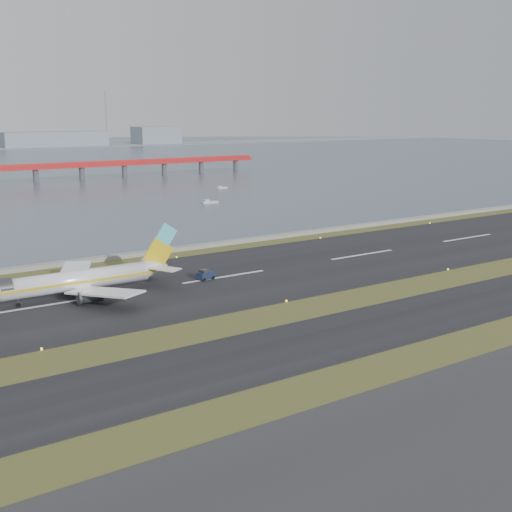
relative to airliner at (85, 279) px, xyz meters
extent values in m
plane|color=#36491A|center=(29.87, -31.79, -3.46)|extent=(1000.00, 1000.00, 0.00)
cube|color=black|center=(29.87, -43.79, -3.41)|extent=(1000.00, 18.00, 0.10)
cube|color=black|center=(29.87, -1.79, -3.41)|extent=(1000.00, 45.00, 0.10)
cube|color=gray|center=(29.87, 28.21, -2.96)|extent=(1000.00, 2.50, 1.00)
cube|color=red|center=(49.87, 218.21, 4.04)|extent=(260.00, 5.00, 1.60)
cube|color=red|center=(49.87, 218.21, 5.54)|extent=(260.00, 0.40, 1.40)
cylinder|color=#4C4C51|center=(49.87, 218.21, -0.46)|extent=(2.80, 2.80, 7.00)
cylinder|color=#4C4C51|center=(145.87, 218.21, -0.46)|extent=(2.80, 2.80, 7.00)
cube|color=gray|center=(169.87, 588.21, 4.54)|extent=(110.00, 35.00, 16.00)
cube|color=gray|center=(289.87, 588.21, 6.54)|extent=(50.00, 35.00, 20.00)
cylinder|color=gray|center=(229.87, 588.21, 26.54)|extent=(1.80, 1.80, 60.00)
cylinder|color=white|center=(-1.50, 0.00, 0.04)|extent=(28.00, 3.80, 3.80)
cone|color=white|center=(14.70, 0.00, 0.34)|extent=(5.00, 3.80, 3.80)
cube|color=yellow|center=(-1.50, -1.92, 0.04)|extent=(31.00, 0.06, 0.45)
cube|color=yellow|center=(-1.50, 1.92, 0.04)|extent=(31.00, 0.06, 0.45)
cube|color=white|center=(0.70, -8.50, -0.66)|extent=(11.31, 15.89, 1.66)
cube|color=white|center=(0.70, 8.50, -0.66)|extent=(11.31, 15.89, 1.66)
cylinder|color=#323236|center=(-1.00, -6.00, -1.86)|extent=(4.20, 2.10, 2.10)
cylinder|color=#323236|center=(-1.00, 6.00, -1.86)|extent=(4.20, 2.10, 2.10)
cube|color=yellow|center=(15.50, 0.00, 3.24)|extent=(6.80, 0.35, 6.85)
cube|color=#51D4E7|center=(17.40, 0.00, 6.94)|extent=(4.85, 0.37, 4.90)
cube|color=white|center=(15.00, -3.80, 0.84)|extent=(5.64, 6.80, 0.22)
cube|color=white|center=(15.00, 3.80, 0.84)|extent=(5.64, 6.80, 0.22)
cylinder|color=black|center=(-12.50, 0.00, -3.01)|extent=(0.80, 0.28, 0.80)
cylinder|color=black|center=(0.00, -2.80, -2.91)|extent=(1.00, 0.38, 1.00)
cylinder|color=black|center=(0.00, 2.80, -2.91)|extent=(1.00, 0.38, 1.00)
cube|color=#16233E|center=(25.50, -1.52, -2.45)|extent=(3.93, 2.72, 1.34)
cube|color=#323236|center=(25.06, -1.61, -1.55)|extent=(1.89, 1.97, 0.78)
cylinder|color=black|center=(24.48, -2.65, -3.07)|extent=(0.84, 0.49, 0.78)
cylinder|color=black|center=(24.10, -0.90, -3.07)|extent=(0.84, 0.49, 0.78)
cylinder|color=black|center=(26.89, -2.13, -3.07)|extent=(0.84, 0.49, 0.78)
cylinder|color=black|center=(26.51, -0.38, -3.07)|extent=(0.84, 0.49, 0.78)
cube|color=silver|center=(85.33, 101.69, -3.08)|extent=(6.71, 2.39, 0.85)
cube|color=silver|center=(83.91, 101.76, -2.32)|extent=(1.96, 1.60, 0.85)
cube|color=silver|center=(115.06, 142.58, -3.10)|extent=(6.60, 3.52, 0.81)
cube|color=silver|center=(113.75, 142.24, -2.38)|extent=(2.11, 1.85, 0.81)
camera|label=1|loc=(-38.43, -116.49, 30.74)|focal=45.00mm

